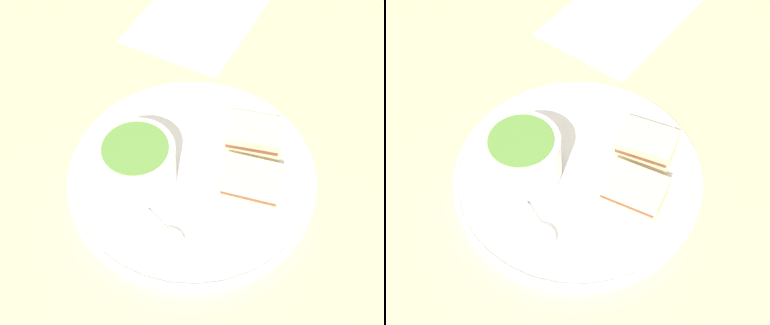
% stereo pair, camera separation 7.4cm
% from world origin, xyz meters
% --- Properties ---
extents(ground_plane, '(2.40, 2.40, 0.00)m').
position_xyz_m(ground_plane, '(0.00, 0.00, 0.00)').
color(ground_plane, '#D1B27F').
extents(plate, '(0.35, 0.35, 0.02)m').
position_xyz_m(plate, '(0.00, 0.00, 0.01)').
color(plate, white).
rests_on(plate, ground_plane).
extents(soup_bowl, '(0.11, 0.11, 0.07)m').
position_xyz_m(soup_bowl, '(-0.03, -0.07, 0.05)').
color(soup_bowl, white).
rests_on(soup_bowl, plate).
extents(spoon, '(0.11, 0.03, 0.01)m').
position_xyz_m(spoon, '(0.07, -0.08, 0.02)').
color(spoon, silver).
rests_on(spoon, plate).
extents(sandwich_half_near, '(0.10, 0.10, 0.04)m').
position_xyz_m(sandwich_half_near, '(0.07, 0.05, 0.04)').
color(sandwich_half_near, beige).
rests_on(sandwich_half_near, plate).
extents(sandwich_half_far, '(0.10, 0.10, 0.04)m').
position_xyz_m(sandwich_half_far, '(0.01, 0.10, 0.04)').
color(sandwich_half_far, beige).
rests_on(sandwich_half_far, plate).
extents(menu_sheet, '(0.30, 0.33, 0.00)m').
position_xyz_m(menu_sheet, '(-0.29, 0.23, 0.00)').
color(menu_sheet, white).
rests_on(menu_sheet, ground_plane).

